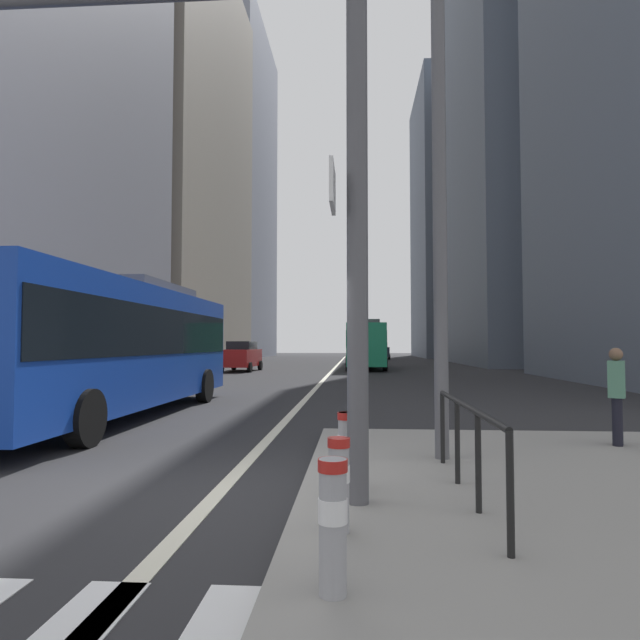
# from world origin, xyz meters

# --- Properties ---
(ground_plane) EXTENTS (160.00, 160.00, 0.00)m
(ground_plane) POSITION_xyz_m (0.00, 20.00, 0.00)
(ground_plane) COLOR #28282B
(lane_centre_line) EXTENTS (0.20, 80.00, 0.01)m
(lane_centre_line) POSITION_xyz_m (0.00, 30.00, 0.01)
(lane_centre_line) COLOR beige
(lane_centre_line) RESTS_ON ground
(office_tower_left_mid) EXTENTS (12.21, 23.53, 36.81)m
(office_tower_left_mid) POSITION_xyz_m (-16.00, 39.97, 18.41)
(office_tower_left_mid) COLOR gray
(office_tower_left_mid) RESTS_ON ground
(office_tower_left_far) EXTENTS (10.11, 22.34, 45.53)m
(office_tower_left_far) POSITION_xyz_m (-16.00, 66.34, 22.77)
(office_tower_left_far) COLOR slate
(office_tower_left_far) RESTS_ON ground
(office_tower_right_mid) EXTENTS (12.31, 24.10, 45.92)m
(office_tower_right_mid) POSITION_xyz_m (17.00, 44.25, 22.96)
(office_tower_right_mid) COLOR slate
(office_tower_right_mid) RESTS_ON ground
(office_tower_right_far) EXTENTS (13.93, 18.35, 37.12)m
(office_tower_right_far) POSITION_xyz_m (17.00, 68.46, 18.56)
(office_tower_right_far) COLOR slate
(office_tower_right_far) RESTS_ON ground
(city_bus_blue_oncoming) EXTENTS (2.73, 11.12, 3.40)m
(city_bus_blue_oncoming) POSITION_xyz_m (-4.18, 6.20, 1.84)
(city_bus_blue_oncoming) COLOR #14389E
(city_bus_blue_oncoming) RESTS_ON ground
(city_bus_red_receding) EXTENTS (2.81, 11.20, 3.40)m
(city_bus_red_receding) POSITION_xyz_m (2.31, 32.38, 1.84)
(city_bus_red_receding) COLOR #198456
(city_bus_red_receding) RESTS_ON ground
(car_oncoming_mid) EXTENTS (2.16, 4.54, 1.94)m
(car_oncoming_mid) POSITION_xyz_m (-5.86, 28.30, 0.99)
(car_oncoming_mid) COLOR maroon
(car_oncoming_mid) RESTS_ON ground
(car_receding_near) EXTENTS (2.22, 4.66, 1.94)m
(car_receding_near) POSITION_xyz_m (4.26, 55.75, 0.99)
(car_receding_near) COLOR #232838
(car_receding_near) RESTS_ON ground
(car_receding_far) EXTENTS (2.11, 4.53, 1.94)m
(car_receding_far) POSITION_xyz_m (2.82, 55.43, 0.99)
(car_receding_far) COLOR #B2A899
(car_receding_far) RESTS_ON ground
(traffic_signal_gantry) EXTENTS (7.05, 0.65, 6.00)m
(traffic_signal_gantry) POSITION_xyz_m (-0.75, -0.81, 4.16)
(traffic_signal_gantry) COLOR #515156
(traffic_signal_gantry) RESTS_ON median_island
(street_lamp_post) EXTENTS (5.50, 0.32, 8.00)m
(street_lamp_post) POSITION_xyz_m (2.84, 1.42, 5.28)
(street_lamp_post) COLOR #56565B
(street_lamp_post) RESTS_ON median_island
(bollard_left) EXTENTS (0.20, 0.20, 0.87)m
(bollard_left) POSITION_xyz_m (1.48, -2.81, 0.63)
(bollard_left) COLOR #99999E
(bollard_left) RESTS_ON median_island
(bollard_right) EXTENTS (0.20, 0.20, 0.80)m
(bollard_right) POSITION_xyz_m (1.48, -1.65, 0.60)
(bollard_right) COLOR #99999E
(bollard_right) RESTS_ON median_island
(bollard_back) EXTENTS (0.20, 0.20, 0.85)m
(bollard_back) POSITION_xyz_m (1.52, -0.30, 0.63)
(bollard_back) COLOR #99999E
(bollard_back) RESTS_ON median_island
(pedestrian_railing) EXTENTS (0.06, 3.29, 0.98)m
(pedestrian_railing) POSITION_xyz_m (2.80, -0.49, 0.84)
(pedestrian_railing) COLOR black
(pedestrian_railing) RESTS_ON median_island
(pedestrian_walking) EXTENTS (0.39, 0.45, 1.55)m
(pedestrian_walking) POSITION_xyz_m (5.80, 2.62, 1.00)
(pedestrian_walking) COLOR black
(pedestrian_walking) RESTS_ON median_island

